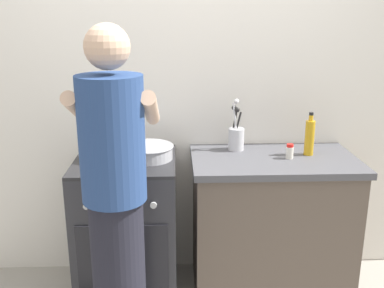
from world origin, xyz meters
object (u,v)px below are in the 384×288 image
Objects in this scene: pot at (101,151)px; mixing_bowl at (148,151)px; stove_range at (128,228)px; utensil_crock at (236,136)px; spice_bottle at (290,151)px; person at (116,206)px; oil_bottle at (310,137)px.

mixing_bowl is at bearing 2.02° from pot.
stove_range is 0.89m from utensil_crock.
mixing_bowl is at bearing 5.36° from stove_range.
stove_range is 0.52m from pot.
utensil_crock is at bearing 14.03° from stove_range.
pot is at bearing 178.94° from spice_bottle.
person reaches higher than mixing_bowl.
person is at bearing -74.95° from pot.
utensil_crock is at bearing 16.16° from mixing_bowl.
mixing_bowl is 3.40× the size of spice_bottle.
stove_range is at bearing -177.39° from oil_bottle.
pot is 0.97× the size of oil_bottle.
stove_range is 0.52m from mixing_bowl.
oil_bottle is 1.28m from person.
pot is 1.26m from oil_bottle.
utensil_crock is 3.69× the size of spice_bottle.
utensil_crock is 1.24× the size of oil_bottle.
person reaches higher than spice_bottle.
spice_bottle is 1.12m from person.
utensil_crock reaches higher than spice_bottle.
mixing_bowl is at bearing -163.84° from utensil_crock.
oil_bottle is (0.98, 0.04, 0.07)m from mixing_bowl.
pot is 0.84× the size of mixing_bowl.
person is at bearing -101.74° from mixing_bowl.
person is (-1.10, -0.63, -0.15)m from oil_bottle.
spice_bottle is at bearing -1.02° from stove_range.
pot is at bearing -177.82° from oil_bottle.
mixing_bowl is at bearing 78.26° from person.
utensil_crock is at bearing 11.51° from pot.
person is at bearing -88.34° from stove_range.
stove_range is 3.39× the size of oil_bottle.
stove_range is 0.71m from person.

